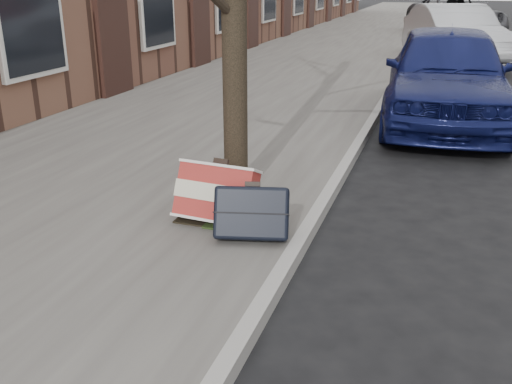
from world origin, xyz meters
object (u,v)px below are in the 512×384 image
(suitcase_navy, at_px, (252,212))
(suitcase_red, at_px, (216,194))
(car_near_front, at_px, (446,74))
(car_near_mid, at_px, (454,35))

(suitcase_navy, bearing_deg, suitcase_red, 136.85)
(car_near_front, relative_size, car_near_mid, 0.98)
(suitcase_red, xyz_separation_m, car_near_mid, (1.90, 12.04, 0.37))
(car_near_mid, bearing_deg, suitcase_navy, -115.03)
(suitcase_red, distance_m, car_near_mid, 12.19)
(suitcase_navy, relative_size, car_near_front, 0.14)
(suitcase_navy, distance_m, car_near_mid, 12.36)
(suitcase_red, relative_size, car_near_mid, 0.15)
(suitcase_red, relative_size, car_near_front, 0.16)
(suitcase_red, xyz_separation_m, suitcase_navy, (0.41, -0.23, -0.03))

